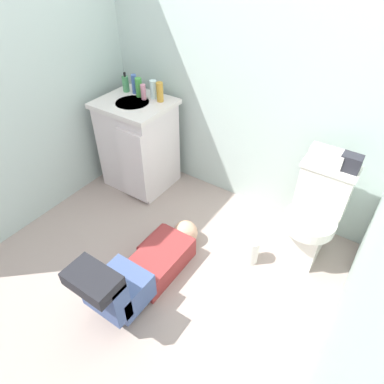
{
  "coord_description": "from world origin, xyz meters",
  "views": [
    {
      "loc": [
        1.1,
        -1.23,
        2.02
      ],
      "look_at": [
        0.03,
        0.36,
        0.45
      ],
      "focal_mm": 31.89,
      "sensor_mm": 36.0,
      "label": 1
    }
  ],
  "objects_px": {
    "vanity_cabinet": "(139,144)",
    "faucet": "(144,90)",
    "soap_dispenser": "(126,84)",
    "toiletry_bag": "(351,163)",
    "tissue_box": "(327,156)",
    "bottle_amber": "(160,92)",
    "paper_towel_roll": "(251,251)",
    "person_plumber": "(141,270)",
    "bottle_clear": "(153,89)",
    "bottle_pink": "(143,92)",
    "toilet": "(314,215)",
    "bottle_green": "(139,87)",
    "bottle_blue": "(134,84)"
  },
  "relations": [
    {
      "from": "vanity_cabinet",
      "to": "soap_dispenser",
      "type": "distance_m",
      "value": 0.52
    },
    {
      "from": "toiletry_bag",
      "to": "faucet",
      "type": "bearing_deg",
      "value": 178.89
    },
    {
      "from": "soap_dispenser",
      "to": "bottle_pink",
      "type": "relative_size",
      "value": 1.32
    },
    {
      "from": "bottle_blue",
      "to": "tissue_box",
      "type": "bearing_deg",
      "value": -0.85
    },
    {
      "from": "toilet",
      "to": "person_plumber",
      "type": "distance_m",
      "value": 1.26
    },
    {
      "from": "person_plumber",
      "to": "bottle_pink",
      "type": "relative_size",
      "value": 8.5
    },
    {
      "from": "tissue_box",
      "to": "soap_dispenser",
      "type": "bearing_deg",
      "value": 179.57
    },
    {
      "from": "soap_dispenser",
      "to": "faucet",
      "type": "bearing_deg",
      "value": 6.01
    },
    {
      "from": "bottle_pink",
      "to": "paper_towel_roll",
      "type": "relative_size",
      "value": 0.6
    },
    {
      "from": "toilet",
      "to": "bottle_amber",
      "type": "xyz_separation_m",
      "value": [
        -1.43,
        0.11,
        0.53
      ]
    },
    {
      "from": "bottle_amber",
      "to": "paper_towel_roll",
      "type": "relative_size",
      "value": 0.75
    },
    {
      "from": "toilet",
      "to": "soap_dispenser",
      "type": "xyz_separation_m",
      "value": [
        -1.8,
        0.1,
        0.52
      ]
    },
    {
      "from": "toiletry_bag",
      "to": "soap_dispenser",
      "type": "height_order",
      "value": "soap_dispenser"
    },
    {
      "from": "faucet",
      "to": "bottle_amber",
      "type": "distance_m",
      "value": 0.18
    },
    {
      "from": "vanity_cabinet",
      "to": "faucet",
      "type": "relative_size",
      "value": 8.2
    },
    {
      "from": "toiletry_bag",
      "to": "bottle_blue",
      "type": "height_order",
      "value": "bottle_blue"
    },
    {
      "from": "person_plumber",
      "to": "paper_towel_roll",
      "type": "distance_m",
      "value": 0.81
    },
    {
      "from": "bottle_amber",
      "to": "tissue_box",
      "type": "bearing_deg",
      "value": -0.76
    },
    {
      "from": "paper_towel_roll",
      "to": "toilet",
      "type": "bearing_deg",
      "value": 46.8
    },
    {
      "from": "bottle_clear",
      "to": "tissue_box",
      "type": "bearing_deg",
      "value": -1.45
    },
    {
      "from": "toilet",
      "to": "bottle_pink",
      "type": "distance_m",
      "value": 1.65
    },
    {
      "from": "bottle_amber",
      "to": "bottle_pink",
      "type": "bearing_deg",
      "value": -161.83
    },
    {
      "from": "paper_towel_roll",
      "to": "faucet",
      "type": "bearing_deg",
      "value": 161.27
    },
    {
      "from": "faucet",
      "to": "person_plumber",
      "type": "bearing_deg",
      "value": -53.4
    },
    {
      "from": "toiletry_bag",
      "to": "bottle_blue",
      "type": "bearing_deg",
      "value": 179.22
    },
    {
      "from": "person_plumber",
      "to": "bottle_blue",
      "type": "bearing_deg",
      "value": 130.18
    },
    {
      "from": "soap_dispenser",
      "to": "bottle_pink",
      "type": "distance_m",
      "value": 0.23
    },
    {
      "from": "bottle_clear",
      "to": "paper_towel_roll",
      "type": "distance_m",
      "value": 1.51
    },
    {
      "from": "vanity_cabinet",
      "to": "bottle_pink",
      "type": "xyz_separation_m",
      "value": [
        0.04,
        0.09,
        0.46
      ]
    },
    {
      "from": "bottle_pink",
      "to": "bottle_blue",
      "type": "bearing_deg",
      "value": 160.1
    },
    {
      "from": "bottle_pink",
      "to": "bottle_amber",
      "type": "distance_m",
      "value": 0.15
    },
    {
      "from": "tissue_box",
      "to": "bottle_clear",
      "type": "bearing_deg",
      "value": 178.55
    },
    {
      "from": "toiletry_bag",
      "to": "paper_towel_roll",
      "type": "height_order",
      "value": "toiletry_bag"
    },
    {
      "from": "vanity_cabinet",
      "to": "paper_towel_roll",
      "type": "bearing_deg",
      "value": -12.84
    },
    {
      "from": "vanity_cabinet",
      "to": "soap_dispenser",
      "type": "height_order",
      "value": "soap_dispenser"
    },
    {
      "from": "toilet",
      "to": "faucet",
      "type": "distance_m",
      "value": 1.69
    },
    {
      "from": "tissue_box",
      "to": "toiletry_bag",
      "type": "height_order",
      "value": "toiletry_bag"
    },
    {
      "from": "tissue_box",
      "to": "bottle_amber",
      "type": "distance_m",
      "value": 1.39
    },
    {
      "from": "vanity_cabinet",
      "to": "toiletry_bag",
      "type": "height_order",
      "value": "toiletry_bag"
    },
    {
      "from": "toiletry_bag",
      "to": "bottle_pink",
      "type": "distance_m",
      "value": 1.67
    },
    {
      "from": "tissue_box",
      "to": "bottle_clear",
      "type": "height_order",
      "value": "bottle_clear"
    },
    {
      "from": "bottle_amber",
      "to": "bottle_clear",
      "type": "bearing_deg",
      "value": 167.19
    },
    {
      "from": "toiletry_bag",
      "to": "bottle_amber",
      "type": "xyz_separation_m",
      "value": [
        -1.53,
        0.02,
        0.09
      ]
    },
    {
      "from": "vanity_cabinet",
      "to": "faucet",
      "type": "distance_m",
      "value": 0.47
    },
    {
      "from": "bottle_pink",
      "to": "paper_towel_roll",
      "type": "xyz_separation_m",
      "value": [
        1.27,
        -0.38,
        -0.78
      ]
    },
    {
      "from": "paper_towel_roll",
      "to": "bottle_green",
      "type": "bearing_deg",
      "value": 163.03
    },
    {
      "from": "faucet",
      "to": "person_plumber",
      "type": "distance_m",
      "value": 1.5
    },
    {
      "from": "soap_dispenser",
      "to": "bottle_amber",
      "type": "xyz_separation_m",
      "value": [
        0.37,
        0.01,
        0.01
      ]
    },
    {
      "from": "faucet",
      "to": "bottle_amber",
      "type": "xyz_separation_m",
      "value": [
        0.18,
        -0.01,
        0.03
      ]
    },
    {
      "from": "bottle_amber",
      "to": "paper_towel_roll",
      "type": "xyz_separation_m",
      "value": [
        1.13,
        -0.43,
        -0.79
      ]
    }
  ]
}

